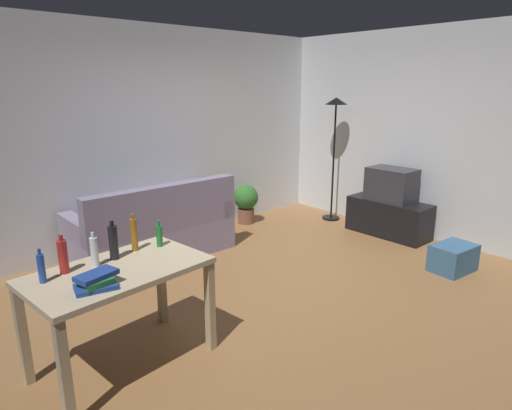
{
  "coord_description": "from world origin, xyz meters",
  "views": [
    {
      "loc": [
        -2.89,
        -2.86,
        1.98
      ],
      "look_at": [
        0.1,
        0.5,
        0.75
      ],
      "focal_mm": 30.87,
      "sensor_mm": 36.0,
      "label": 1
    }
  ],
  "objects": [
    {
      "name": "ground_plane",
      "position": [
        0.0,
        0.0,
        -0.01
      ],
      "size": [
        5.2,
        4.4,
        0.02
      ],
      "primitive_type": "cube",
      "color": "olive"
    },
    {
      "name": "wall_rear",
      "position": [
        0.0,
        2.2,
        1.35
      ],
      "size": [
        5.2,
        0.1,
        2.7
      ],
      "primitive_type": "cube",
      "color": "silver",
      "rests_on": "ground_plane"
    },
    {
      "name": "wall_right",
      "position": [
        2.6,
        0.0,
        1.35
      ],
      "size": [
        0.1,
        4.4,
        2.7
      ],
      "primitive_type": "cube",
      "color": "silver",
      "rests_on": "ground_plane"
    },
    {
      "name": "couch",
      "position": [
        -0.53,
        1.59,
        0.31
      ],
      "size": [
        1.85,
        0.84,
        0.92
      ],
      "rotation": [
        0.0,
        0.0,
        3.14
      ],
      "color": "gray",
      "rests_on": "ground_plane"
    },
    {
      "name": "tv_stand",
      "position": [
        2.25,
        0.21,
        0.24
      ],
      "size": [
        0.44,
        1.1,
        0.48
      ],
      "rotation": [
        0.0,
        0.0,
        1.57
      ],
      "color": "black",
      "rests_on": "ground_plane"
    },
    {
      "name": "tv",
      "position": [
        2.25,
        0.21,
        0.7
      ],
      "size": [
        0.41,
        0.6,
        0.44
      ],
      "rotation": [
        0.0,
        0.0,
        1.57
      ],
      "color": "#2D2D33",
      "rests_on": "tv_stand"
    },
    {
      "name": "torchiere_lamp",
      "position": [
        2.25,
        1.19,
        1.41
      ],
      "size": [
        0.32,
        0.32,
        1.81
      ],
      "color": "black",
      "rests_on": "ground_plane"
    },
    {
      "name": "desk",
      "position": [
        -1.74,
        -0.13,
        0.65
      ],
      "size": [
        1.27,
        0.82,
        0.76
      ],
      "rotation": [
        0.0,
        0.0,
        0.1
      ],
      "color": "#C6B28E",
      "rests_on": "ground_plane"
    },
    {
      "name": "potted_plant",
      "position": [
        1.15,
        1.9,
        0.33
      ],
      "size": [
        0.36,
        0.36,
        0.57
      ],
      "color": "brown",
      "rests_on": "ground_plane"
    },
    {
      "name": "storage_box",
      "position": [
        1.71,
        -0.94,
        0.15
      ],
      "size": [
        0.51,
        0.39,
        0.3
      ],
      "primitive_type": "cube",
      "rotation": [
        0.0,
        0.0,
        -0.11
      ],
      "color": "#386084",
      "rests_on": "ground_plane"
    },
    {
      "name": "bottle_blue",
      "position": [
        -2.19,
        -0.03,
        0.86
      ],
      "size": [
        0.04,
        0.04,
        0.23
      ],
      "color": "#2347A3",
      "rests_on": "desk"
    },
    {
      "name": "bottle_red",
      "position": [
        -2.04,
        0.03,
        0.88
      ],
      "size": [
        0.06,
        0.06,
        0.27
      ],
      "color": "#AD2323",
      "rests_on": "desk"
    },
    {
      "name": "bottle_clear",
      "position": [
        -1.84,
        0.01,
        0.87
      ],
      "size": [
        0.05,
        0.05,
        0.25
      ],
      "color": "silver",
      "rests_on": "desk"
    },
    {
      "name": "bottle_dark",
      "position": [
        -1.68,
        0.05,
        0.89
      ],
      "size": [
        0.07,
        0.07,
        0.29
      ],
      "color": "black",
      "rests_on": "desk"
    },
    {
      "name": "bottle_amber",
      "position": [
        -1.49,
        0.11,
        0.89
      ],
      "size": [
        0.05,
        0.05,
        0.29
      ],
      "color": "#9E6019",
      "rests_on": "desk"
    },
    {
      "name": "bottle_green",
      "position": [
        -1.3,
        0.06,
        0.85
      ],
      "size": [
        0.05,
        0.05,
        0.21
      ],
      "color": "#1E722D",
      "rests_on": "desk"
    },
    {
      "name": "book_stack",
      "position": [
        -1.97,
        -0.33,
        0.81
      ],
      "size": [
        0.29,
        0.22,
        0.1
      ],
      "color": "navy",
      "rests_on": "desk"
    }
  ]
}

